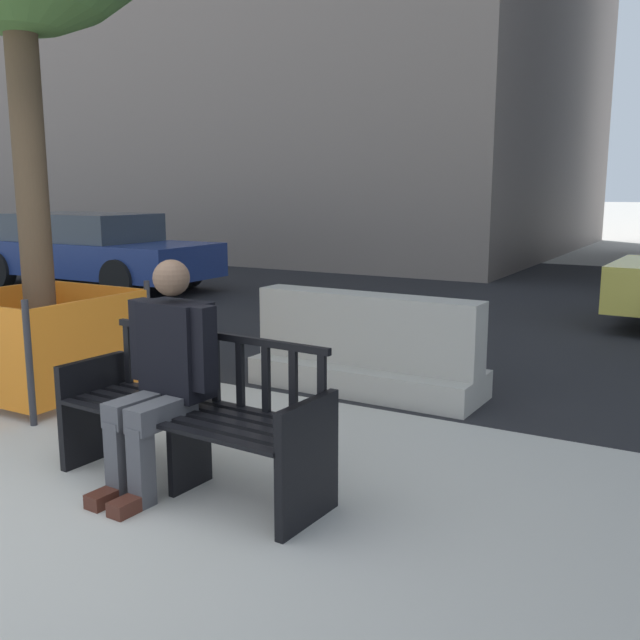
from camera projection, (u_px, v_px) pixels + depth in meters
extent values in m
plane|color=#B7B2A8|center=(12.00, 522.00, 3.71)|extent=(200.00, 200.00, 0.00)
cube|color=black|center=(495.00, 300.00, 11.12)|extent=(120.00, 12.00, 0.01)
cube|color=black|center=(94.00, 409.00, 4.52)|extent=(0.08, 0.51, 0.66)
cube|color=black|center=(308.00, 463.00, 3.64)|extent=(0.08, 0.51, 0.66)
cube|color=black|center=(190.00, 451.00, 4.10)|extent=(0.06, 0.33, 0.45)
cube|color=black|center=(159.00, 424.00, 3.87)|extent=(1.60, 0.16, 0.02)
cube|color=black|center=(174.00, 419.00, 3.96)|extent=(1.60, 0.16, 0.02)
cube|color=black|center=(189.00, 413.00, 4.05)|extent=(1.60, 0.16, 0.02)
cube|color=black|center=(202.00, 408.00, 4.15)|extent=(1.60, 0.16, 0.02)
cube|color=black|center=(216.00, 403.00, 4.24)|extent=(1.60, 0.16, 0.02)
cube|color=black|center=(215.00, 335.00, 4.18)|extent=(1.60, 0.12, 0.04)
cube|color=black|center=(128.00, 354.00, 4.62)|extent=(0.05, 0.03, 0.38)
cube|color=black|center=(149.00, 358.00, 4.52)|extent=(0.05, 0.03, 0.38)
cube|color=black|center=(170.00, 362.00, 4.42)|extent=(0.05, 0.03, 0.38)
cube|color=black|center=(192.00, 366.00, 4.32)|extent=(0.05, 0.03, 0.38)
cube|color=black|center=(216.00, 370.00, 4.22)|extent=(0.05, 0.03, 0.38)
cube|color=black|center=(240.00, 375.00, 4.12)|extent=(0.05, 0.03, 0.38)
cube|color=black|center=(266.00, 379.00, 4.01)|extent=(0.05, 0.03, 0.38)
cube|color=black|center=(293.00, 384.00, 3.91)|extent=(0.05, 0.03, 0.38)
cube|color=black|center=(322.00, 389.00, 3.81)|extent=(0.05, 0.03, 0.38)
cube|color=black|center=(88.00, 362.00, 4.44)|extent=(0.08, 0.46, 0.03)
cube|color=black|center=(305.00, 404.00, 3.56)|extent=(0.08, 0.46, 0.03)
cube|color=black|center=(177.00, 350.00, 4.13)|extent=(0.41, 0.26, 0.56)
sphere|color=brown|center=(171.00, 278.00, 4.04)|extent=(0.21, 0.21, 0.21)
cube|color=#4C4C51|center=(140.00, 408.00, 4.05)|extent=(0.16, 0.45, 0.14)
cube|color=#4C4C51|center=(162.00, 413.00, 3.96)|extent=(0.16, 0.45, 0.14)
cube|color=#4C4C51|center=(119.00, 460.00, 3.96)|extent=(0.12, 0.12, 0.45)
cube|color=#4C4C51|center=(141.00, 466.00, 3.86)|extent=(0.12, 0.12, 0.45)
cube|color=#4C2319|center=(109.00, 496.00, 3.93)|extent=(0.12, 0.27, 0.08)
cube|color=#4C2319|center=(132.00, 504.00, 3.83)|extent=(0.12, 0.27, 0.08)
cube|color=black|center=(143.00, 339.00, 4.23)|extent=(0.10, 0.12, 0.48)
cube|color=black|center=(205.00, 349.00, 3.97)|extent=(0.10, 0.12, 0.48)
cube|color=#ADA89E|center=(366.00, 377.00, 6.10)|extent=(2.01, 0.72, 0.24)
cube|color=#ADA89E|center=(366.00, 329.00, 6.02)|extent=(2.00, 0.34, 0.60)
cylinder|color=brown|center=(32.00, 191.00, 5.74)|extent=(0.26, 0.26, 3.38)
cylinder|color=#2D2D33|center=(29.00, 363.00, 5.14)|extent=(0.05, 0.05, 0.93)
cylinder|color=#2D2D33|center=(53.00, 321.00, 6.79)|extent=(0.05, 0.05, 0.93)
cylinder|color=#2D2D33|center=(149.00, 334.00, 6.18)|extent=(0.05, 0.05, 0.93)
cube|color=orange|center=(99.00, 327.00, 6.48)|extent=(1.23, 0.03, 0.78)
cube|color=orange|center=(95.00, 347.00, 5.66)|extent=(0.03, 1.23, 0.78)
cube|color=navy|center=(92.00, 257.00, 12.36)|extent=(4.58, 1.76, 0.56)
cube|color=#38424C|center=(83.00, 227.00, 12.35)|extent=(2.45, 1.53, 0.47)
cylinder|color=black|center=(186.00, 270.00, 12.41)|extent=(0.64, 0.23, 0.64)
cylinder|color=black|center=(119.00, 280.00, 11.03)|extent=(0.64, 0.23, 0.64)
cylinder|color=black|center=(72.00, 262.00, 13.76)|extent=(0.64, 0.23, 0.64)
cube|color=tan|center=(30.00, 0.00, 26.77)|extent=(14.49, 10.50, 17.41)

